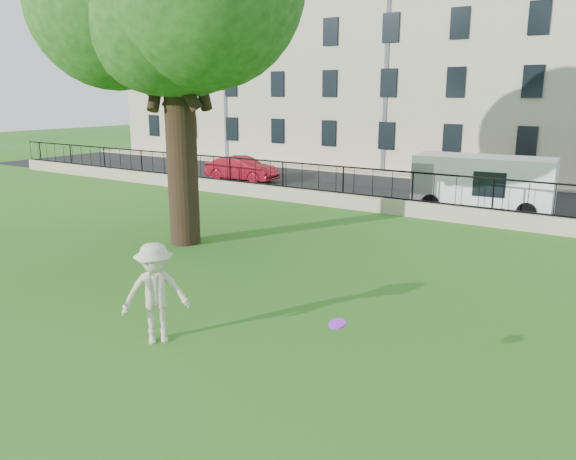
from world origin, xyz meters
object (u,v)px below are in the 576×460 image
Objects in this scene: red_sedan at (242,169)px; man at (156,293)px; white_van at (483,184)px; frisbee at (337,324)px.

man is at bearing -150.98° from red_sedan.
red_sedan is at bearing 170.92° from white_van.
white_van reaches higher than man.
white_van is (1.79, 15.80, 0.13)m from man.
white_van is (13.00, -1.00, 0.45)m from red_sedan.
man is at bearing -101.16° from white_van.
frisbee is at bearing -142.66° from red_sedan.
man is 20.20m from red_sedan.
white_van reaches higher than frisbee.
frisbee is at bearing -87.40° from white_van.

